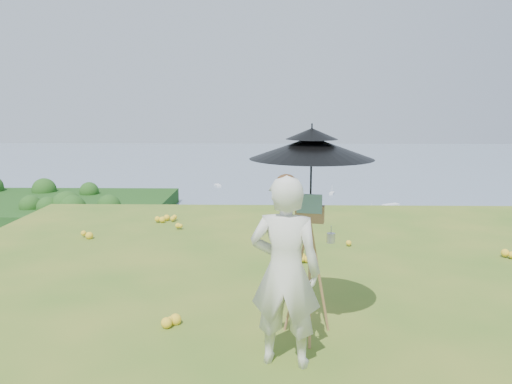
# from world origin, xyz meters

# --- Properties ---
(ground) EXTENTS (14.00, 14.00, 0.00)m
(ground) POSITION_xyz_m (0.00, 0.00, 0.00)
(ground) COLOR #3F7120
(ground) RESTS_ON ground
(shoreline_tier) EXTENTS (170.00, 28.00, 8.00)m
(shoreline_tier) POSITION_xyz_m (0.00, 75.00, -36.00)
(shoreline_tier) COLOR #6A6154
(shoreline_tier) RESTS_ON bay_water
(bay_water) EXTENTS (700.00, 700.00, 0.00)m
(bay_water) POSITION_xyz_m (0.00, 240.00, -34.00)
(bay_water) COLOR slate
(bay_water) RESTS_ON ground
(peninsula) EXTENTS (90.00, 60.00, 12.00)m
(peninsula) POSITION_xyz_m (-75.00, 155.00, -29.00)
(peninsula) COLOR #143B10
(peninsula) RESTS_ON bay_water
(slope_trees) EXTENTS (110.00, 50.00, 6.00)m
(slope_trees) POSITION_xyz_m (0.00, 35.00, -15.00)
(slope_trees) COLOR #275118
(slope_trees) RESTS_ON forest_slope
(harbor_town) EXTENTS (110.00, 22.00, 5.00)m
(harbor_town) POSITION_xyz_m (0.00, 75.00, -29.50)
(harbor_town) COLOR silver
(harbor_town) RESTS_ON shoreline_tier
(moored_boats) EXTENTS (140.00, 140.00, 0.70)m
(moored_boats) POSITION_xyz_m (-12.50, 161.00, -33.65)
(moored_boats) COLOR white
(moored_boats) RESTS_ON bay_water
(wildflowers) EXTENTS (10.00, 10.50, 0.12)m
(wildflowers) POSITION_xyz_m (0.00, 0.25, 0.06)
(wildflowers) COLOR yellow
(wildflowers) RESTS_ON ground
(painter) EXTENTS (0.73, 0.55, 1.81)m
(painter) POSITION_xyz_m (-1.52, -0.51, 0.90)
(painter) COLOR beige
(painter) RESTS_ON ground
(field_easel) EXTENTS (0.68, 0.68, 1.54)m
(field_easel) POSITION_xyz_m (-1.26, 0.04, 0.77)
(field_easel) COLOR #A37244
(field_easel) RESTS_ON ground
(sun_umbrella) EXTENTS (1.59, 1.59, 0.97)m
(sun_umbrella) POSITION_xyz_m (-1.25, 0.07, 1.75)
(sun_umbrella) COLOR black
(sun_umbrella) RESTS_ON field_easel
(painter_cap) EXTENTS (0.28, 0.31, 0.10)m
(painter_cap) POSITION_xyz_m (-1.52, -0.51, 1.75)
(painter_cap) COLOR #D87683
(painter_cap) RESTS_ON painter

